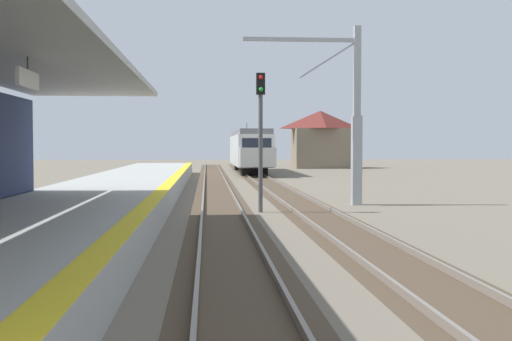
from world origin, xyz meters
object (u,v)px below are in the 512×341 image
catenary_pylon_far_side (350,119)px  distant_trackside_house (320,138)px  rail_signal_post (261,127)px  approaching_train (249,149)px

catenary_pylon_far_side → distant_trackside_house: catenary_pylon_far_side is taller
rail_signal_post → catenary_pylon_far_side: size_ratio=0.69×
rail_signal_post → catenary_pylon_far_side: 4.80m
catenary_pylon_far_side → distant_trackside_house: bearing=81.3°
rail_signal_post → distant_trackside_house: bearing=77.0°
approaching_train → rail_signal_post: 34.80m
rail_signal_post → distant_trackside_house: size_ratio=0.79×
approaching_train → rail_signal_post: size_ratio=3.77×
rail_signal_post → catenary_pylon_far_side: catenary_pylon_far_side is taller
rail_signal_post → catenary_pylon_far_side: (3.98, 2.65, 0.41)m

